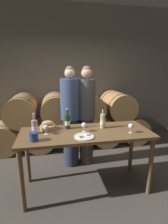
% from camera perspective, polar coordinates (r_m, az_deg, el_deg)
% --- Properties ---
extents(ground_plane, '(10.00, 10.00, 0.00)m').
position_cam_1_polar(ground_plane, '(2.91, 0.59, -23.22)').
color(ground_plane, '#4C473F').
extents(stone_wall_back, '(10.00, 0.12, 3.20)m').
position_cam_1_polar(stone_wall_back, '(4.44, -5.04, 12.13)').
color(stone_wall_back, '#60594F').
rests_on(stone_wall_back, ground_plane).
extents(barrel_stack, '(3.55, 0.91, 1.21)m').
position_cam_1_polar(barrel_stack, '(4.05, -3.86, -2.90)').
color(barrel_stack, '#A87A47').
rests_on(barrel_stack, ground_plane).
extents(tasting_table, '(1.84, 0.72, 0.90)m').
position_cam_1_polar(tasting_table, '(2.51, 0.63, -8.90)').
color(tasting_table, brown).
rests_on(tasting_table, ground_plane).
extents(person_left, '(0.34, 0.34, 1.80)m').
position_cam_1_polar(person_left, '(3.10, -4.43, -1.69)').
color(person_left, '#2D334C').
rests_on(person_left, ground_plane).
extents(person_right, '(0.30, 0.30, 1.80)m').
position_cam_1_polar(person_right, '(3.14, 0.83, -1.14)').
color(person_right, '#4C4238').
rests_on(person_right, ground_plane).
extents(wine_bottle_red, '(0.08, 0.08, 0.31)m').
position_cam_1_polar(wine_bottle_red, '(2.57, -5.43, -3.16)').
color(wine_bottle_red, '#193819').
rests_on(wine_bottle_red, tasting_table).
extents(wine_bottle_white, '(0.08, 0.08, 0.31)m').
position_cam_1_polar(wine_bottle_white, '(2.60, 6.14, -2.90)').
color(wine_bottle_white, '#ADBC7F').
rests_on(wine_bottle_white, tasting_table).
extents(wine_bottle_rose, '(0.08, 0.08, 0.29)m').
position_cam_1_polar(wine_bottle_rose, '(2.47, -15.83, -4.63)').
color(wine_bottle_rose, '#BC8E93').
rests_on(wine_bottle_rose, tasting_table).
extents(blue_crock, '(0.11, 0.11, 0.11)m').
position_cam_1_polar(blue_crock, '(2.24, -16.09, -7.63)').
color(blue_crock, navy).
rests_on(blue_crock, tasting_table).
extents(bread_basket, '(0.22, 0.22, 0.13)m').
position_cam_1_polar(bread_basket, '(2.59, -11.73, -4.53)').
color(bread_basket, tan).
rests_on(bread_basket, tasting_table).
extents(cheese_plate, '(0.26, 0.26, 0.04)m').
position_cam_1_polar(cheese_plate, '(2.28, 0.05, -8.01)').
color(cheese_plate, white).
rests_on(cheese_plate, tasting_table).
extents(wine_glass_far_left, '(0.07, 0.07, 0.13)m').
position_cam_1_polar(wine_glass_far_left, '(2.40, -12.39, -5.05)').
color(wine_glass_far_left, white).
rests_on(wine_glass_far_left, tasting_table).
extents(wine_glass_left, '(0.07, 0.07, 0.13)m').
position_cam_1_polar(wine_glass_left, '(2.44, -0.01, -4.37)').
color(wine_glass_left, white).
rests_on(wine_glass_left, tasting_table).
extents(wine_glass_center, '(0.07, 0.07, 0.13)m').
position_cam_1_polar(wine_glass_center, '(2.48, 15.08, -4.55)').
color(wine_glass_center, white).
rests_on(wine_glass_center, tasting_table).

